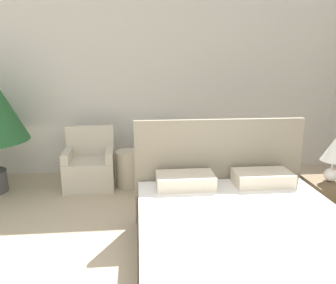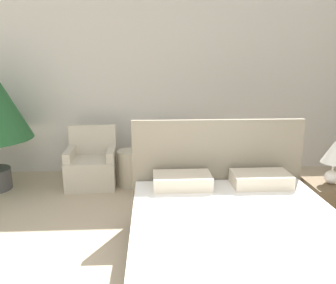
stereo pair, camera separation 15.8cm
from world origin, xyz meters
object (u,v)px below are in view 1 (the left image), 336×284
(armchair_near_window_left, at_px, (90,169))
(armchair_near_window_right, at_px, (167,167))
(nightstand, at_px, (329,203))
(side_table, at_px, (129,169))
(bed, at_px, (244,240))
(table_lamp, at_px, (334,154))

(armchair_near_window_left, xyz_separation_m, armchair_near_window_right, (1.10, -0.00, 0.00))
(nightstand, bearing_deg, side_table, 148.95)
(nightstand, height_order, side_table, side_table)
(bed, relative_size, nightstand, 4.01)
(nightstand, bearing_deg, bed, -149.73)
(armchair_near_window_left, relative_size, table_lamp, 1.77)
(nightstand, xyz_separation_m, side_table, (-2.20, 1.33, 0.01))
(bed, bearing_deg, nightstand, 30.27)
(bed, distance_m, nightstand, 1.37)
(bed, height_order, nightstand, bed)
(armchair_near_window_left, xyz_separation_m, side_table, (0.55, -0.03, -0.01))
(bed, xyz_separation_m, nightstand, (1.19, 0.69, -0.03))
(armchair_near_window_left, relative_size, nightstand, 1.66)
(armchair_near_window_left, height_order, side_table, armchair_near_window_left)
(nightstand, bearing_deg, table_lamp, -169.76)
(bed, bearing_deg, armchair_near_window_right, 102.80)
(bed, xyz_separation_m, side_table, (-1.02, 2.02, -0.02))
(armchair_near_window_right, bearing_deg, bed, -72.59)
(nightstand, height_order, table_lamp, table_lamp)
(armchair_near_window_right, distance_m, nightstand, 2.13)
(armchair_near_window_left, distance_m, side_table, 0.55)
(nightstand, bearing_deg, armchair_near_window_right, 140.66)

